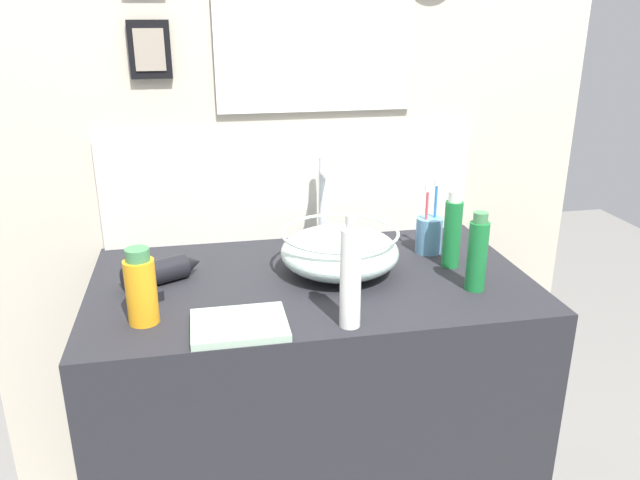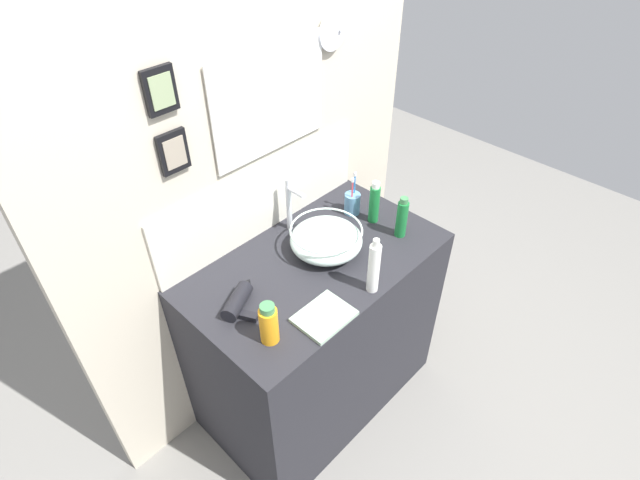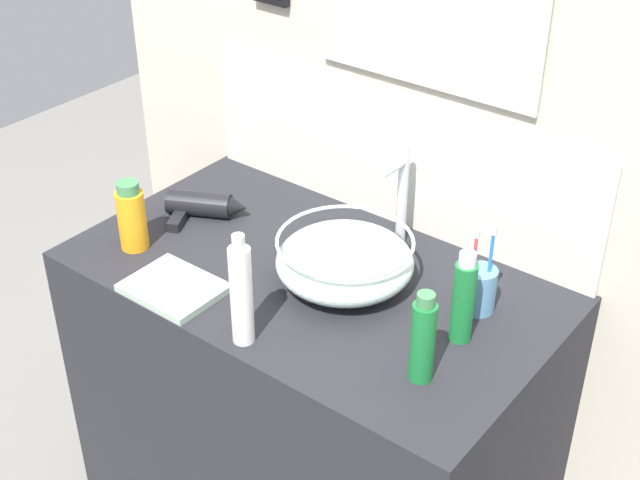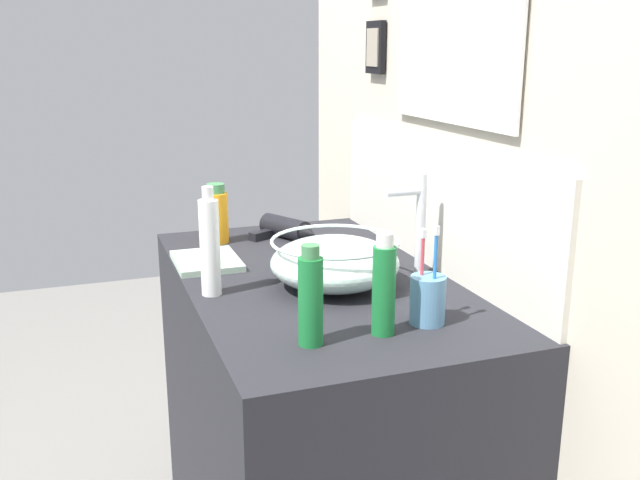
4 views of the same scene
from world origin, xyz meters
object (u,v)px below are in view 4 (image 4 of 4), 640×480
Objects in this scene: toothbrush_cup at (428,299)px; shampoo_bottle at (311,298)px; hand_towel at (207,261)px; soap_dispenser at (217,215)px; glass_bowl_sink at (335,262)px; hair_drier at (287,229)px; spray_bottle at (384,287)px; lotion_bottle at (210,246)px; faucet at (417,220)px.

shampoo_bottle is (0.02, -0.26, 0.04)m from toothbrush_cup.
hand_towel is at bearing -171.09° from shampoo_bottle.
shampoo_bottle is at bearing 1.52° from soap_dispenser.
glass_bowl_sink is 1.47× the size of hair_drier.
hand_towel is at bearing -57.70° from hair_drier.
spray_bottle is (0.02, -0.11, 0.04)m from toothbrush_cup.
toothbrush_cup is 1.02× the size of spray_bottle.
shampoo_bottle is (0.00, -0.15, -0.00)m from spray_bottle.
soap_dispenser is 0.68× the size of lotion_bottle.
glass_bowl_sink is 0.34m from shampoo_bottle.
toothbrush_cup is at bearing 32.19° from hand_towel.
toothbrush_cup reaches higher than hair_drier.
toothbrush_cup is (0.27, -0.11, -0.09)m from faucet.
glass_bowl_sink is 1.54× the size of shampoo_bottle.
toothbrush_cup is 1.02× the size of hand_towel.
soap_dispenser is at bearing 166.79° from lotion_bottle.
hand_towel is at bearing -137.75° from glass_bowl_sink.
faucet is at bearing 143.41° from spray_bottle.
faucet is at bearing 39.43° from soap_dispenser.
hair_drier is 0.21m from soap_dispenser.
hand_towel is at bearing 172.12° from lotion_bottle.
hair_drier is at bearing -156.88° from faucet.
lotion_bottle reaches higher than hand_towel.
hair_drier is (-0.44, -0.19, -0.11)m from faucet.
lotion_bottle is at bearing -129.96° from toothbrush_cup.
glass_bowl_sink is 1.77× the size of soap_dispenser.
faucet is 0.48m from shampoo_bottle.
lotion_bottle is (0.43, -0.10, 0.03)m from soap_dispenser.
hair_drier is 1.05× the size of shampoo_bottle.
hand_towel is at bearing -19.15° from soap_dispenser.
glass_bowl_sink is 0.23m from faucet.
lotion_bottle is (0.40, -0.30, 0.08)m from hair_drier.
hand_towel is (-0.27, -0.25, -0.05)m from glass_bowl_sink.
hair_drier is at bearing 81.71° from soap_dispenser.
spray_bottle is (0.74, -0.03, 0.07)m from hair_drier.
soap_dispenser is (-0.77, -0.02, -0.01)m from shampoo_bottle.
toothbrush_cup is (0.27, 0.10, -0.01)m from glass_bowl_sink.
spray_bottle is 1.05× the size of shampoo_bottle.
hair_drier is 0.98× the size of toothbrush_cup.
shampoo_bottle is 0.78× the size of lotion_bottle.
hair_drier is (-0.44, 0.02, -0.03)m from glass_bowl_sink.
glass_bowl_sink is 0.29m from lotion_bottle.
glass_bowl_sink is 0.29m from toothbrush_cup.
glass_bowl_sink is at bearing -2.50° from hair_drier.
shampoo_bottle is at bearing -89.53° from spray_bottle.
faucet is 0.50m from hair_drier.
faucet reaches higher than soap_dispenser.
lotion_bottle is at bearing -160.25° from shampoo_bottle.
glass_bowl_sink is 0.37m from hand_towel.
soap_dispenser reaches higher than glass_bowl_sink.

